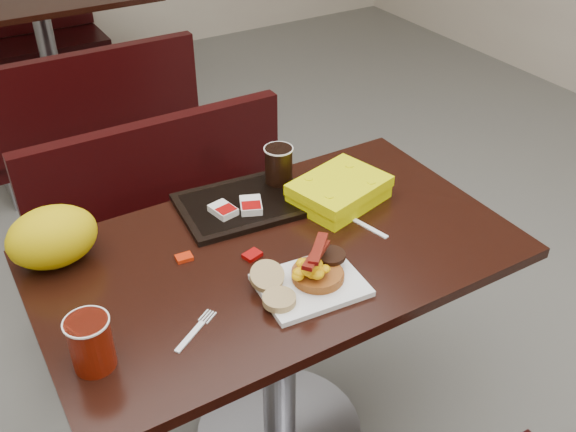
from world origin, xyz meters
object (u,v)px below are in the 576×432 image
table_far (50,62)px  platter (311,285)px  bench_far_n (24,29)px  hashbrown_sleeve_right (251,205)px  pancake_stack (318,273)px  paper_bag (52,237)px  tray (244,204)px  fork (190,337)px  hashbrown_sleeve_left (223,210)px  clamshell (339,191)px  table_near (279,353)px  bench_far_s (87,110)px  coffee_cup_near (91,343)px  knife (363,225)px  bench_near_n (183,233)px  coffee_cup_far (279,165)px

table_far → platter: (-0.01, -2.77, 0.38)m
bench_far_n → hashbrown_sleeve_right: hashbrown_sleeve_right is taller
pancake_stack → bench_far_n: bearing=90.3°
paper_bag → tray: bearing=-1.9°
hashbrown_sleeve_right → paper_bag: bearing=-163.4°
fork → hashbrown_sleeve_left: 0.45m
bench_far_n → clamshell: bearing=-85.3°
bench_far_n → platter: 3.49m
table_near → bench_far_s: 1.90m
table_far → bench_far_s: bearing=-90.0°
bench_far_s → hashbrown_sleeve_left: (-0.06, -1.70, 0.42)m
bench_far_n → fork: 3.51m
coffee_cup_near → knife: (0.76, 0.12, -0.06)m
bench_near_n → knife: bearing=-70.9°
fork → bench_far_n: bearing=52.1°
table_near → fork: size_ratio=8.64×
bench_far_s → paper_bag: bearing=-106.4°
table_far → coffee_cup_far: coffee_cup_far is taller
coffee_cup_near → table_far: bearing=79.4°
table_near → bench_far_s: table_near is taller
tray → clamshell: 0.27m
tray → paper_bag: 0.51m
table_near → paper_bag: (-0.49, 0.24, 0.45)m
platter → coffee_cup_near: bearing=-178.0°
bench_far_s → pancake_stack: bearing=-89.5°
bench_near_n → hashbrown_sleeve_right: 0.67m
hashbrown_sleeve_right → bench_near_n: bearing=115.1°
platter → knife: 0.29m
coffee_cup_near → tray: 0.65m
paper_bag → fork: bearing=-66.7°
bench_far_n → hashbrown_sleeve_right: 3.15m
table_near → table_far: same height
table_far → hashbrown_sleeve_right: hashbrown_sleeve_right is taller
hashbrown_sleeve_left → coffee_cup_far: coffee_cup_far is taller
table_near → tray: (0.02, 0.22, 0.38)m
fork → clamshell: (0.58, 0.28, 0.03)m
table_near → fork: bearing=-151.5°
tray → hashbrown_sleeve_right: size_ratio=4.58×
knife → tray: tray is taller
coffee_cup_near → hashbrown_sleeve_right: 0.62m
bench_far_n → knife: size_ratio=6.15×
bench_near_n → table_far: table_far is taller
table_near → tray: size_ratio=3.38×
table_far → bench_far_s: size_ratio=1.20×
tray → hashbrown_sleeve_left: size_ratio=4.94×
platter → tray: 0.39m
coffee_cup_far → paper_bag: size_ratio=0.50×
bench_far_s → tray: 1.73m
bench_near_n → coffee_cup_near: coffee_cup_near is taller
pancake_stack → coffee_cup_far: (0.14, 0.42, 0.04)m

